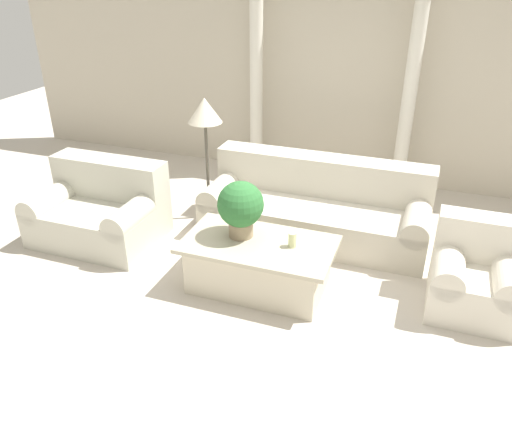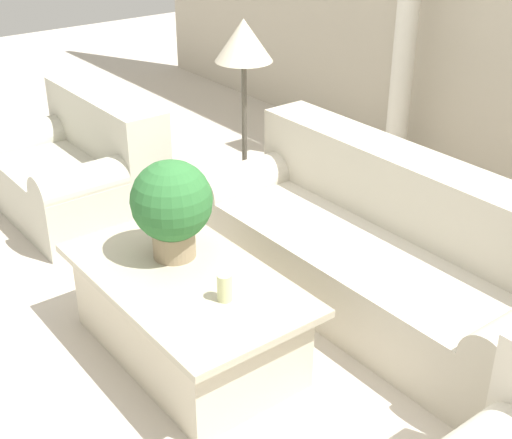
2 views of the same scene
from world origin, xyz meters
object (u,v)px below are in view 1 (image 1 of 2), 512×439
object	(u,v)px
loveseat	(101,209)
potted_plant	(241,206)
floor_lamp	(205,116)
sofa_long	(316,207)
coffee_table	(259,264)
armchair	(476,275)

from	to	relation	value
loveseat	potted_plant	xyz separation A→B (m)	(1.80, -0.27, 0.46)
floor_lamp	loveseat	bearing A→B (deg)	-137.84
sofa_long	loveseat	xyz separation A→B (m)	(-2.25, -0.89, 0.01)
coffee_table	armchair	xyz separation A→B (m)	(1.92, 0.38, 0.09)
sofa_long	potted_plant	world-z (taller)	potted_plant
sofa_long	coffee_table	distance (m)	1.26
armchair	coffee_table	bearing A→B (deg)	-168.89
sofa_long	coffee_table	bearing A→B (deg)	-101.47
floor_lamp	armchair	size ratio (longest dim) A/B	1.80
sofa_long	floor_lamp	distance (m)	1.61
loveseat	potted_plant	size ratio (longest dim) A/B	2.45
loveseat	sofa_long	bearing A→B (deg)	21.68
potted_plant	armchair	world-z (taller)	potted_plant
loveseat	floor_lamp	size ratio (longest dim) A/B	0.91
coffee_table	potted_plant	size ratio (longest dim) A/B	2.59
floor_lamp	potted_plant	bearing A→B (deg)	-52.30
sofa_long	loveseat	world-z (taller)	same
loveseat	potted_plant	distance (m)	1.88
sofa_long	potted_plant	bearing A→B (deg)	-111.22
loveseat	potted_plant	bearing A→B (deg)	-8.58
loveseat	coffee_table	bearing A→B (deg)	-9.59
coffee_table	armchair	size ratio (longest dim) A/B	1.72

